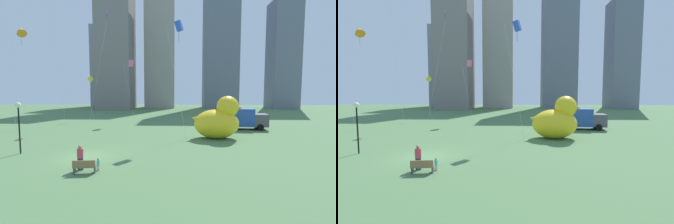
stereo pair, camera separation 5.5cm
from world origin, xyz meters
The scene contains 13 objects.
ground_plane centered at (0.00, 0.00, 0.00)m, with size 140.00×140.00×0.00m, color #507748.
park_bench centered at (1.29, -4.02, 0.47)m, with size 1.50×0.63×0.90m.
person_adult centered at (0.74, -3.28, 0.94)m, with size 0.42×0.42×1.70m.
person_child centered at (1.99, -3.37, 0.46)m, with size 0.21×0.21×0.84m.
giant_inflatable_duck centered at (11.86, 8.02, 2.02)m, with size 5.73×3.68×4.75m.
lamppost centered at (-6.03, 0.71, 3.32)m, with size 0.45×0.45×4.38m.
box_truck centered at (16.13, 14.67, 1.45)m, with size 6.59×2.79×2.85m.
city_skyline centered at (6.20, 54.95, 16.91)m, with size 61.52×20.53×41.58m.
kite_blue centered at (7.44, 8.61, 12.38)m, with size 2.26×1.82×13.12m.
kite_pink centered at (-0.27, 21.04, 9.68)m, with size 1.92×1.65×10.33m.
kite_yellow centered at (-8.30, 24.41, 7.13)m, with size 1.99×1.58×8.02m.
kite_orange centered at (-11.07, 9.50, 12.31)m, with size 2.32×2.30×13.11m.
kite_purple centered at (-4.21, 20.77, 16.34)m, with size 3.31×3.91×18.10m.
Camera 1 is at (7.29, -19.29, 5.40)m, focal length 26.26 mm.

